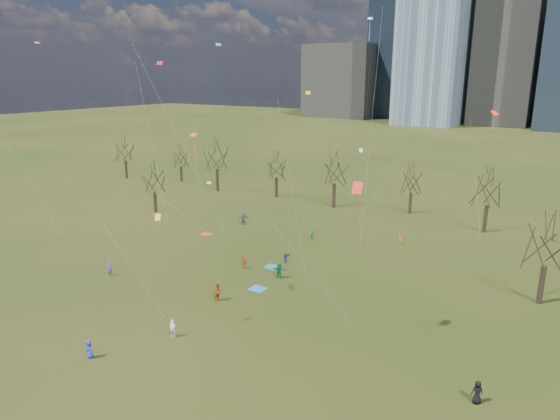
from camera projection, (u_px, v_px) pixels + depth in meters
The scene contains 18 objects.
ground at pixel (213, 310), 47.16m from camera, with size 500.00×500.00×0.00m, color black.
downtown_skyline at pixel (526, 31), 210.12m from camera, with size 212.50×78.00×118.00m.
bare_tree_row at pixel (367, 179), 75.98m from camera, with size 113.04×29.80×9.50m.
blanket_teal at pixel (272, 267), 57.53m from camera, with size 1.60×1.50×0.03m, color teal.
blanket_navy at pixel (258, 289), 51.68m from camera, with size 1.60×1.50×0.03m, color #286EBD.
blanket_crimson at pixel (206, 234), 69.29m from camera, with size 1.60×1.50×0.03m, color red.
person_0 at pixel (89, 349), 38.95m from camera, with size 0.74×0.48×1.51m, color #2A38B8.
person_1 at pixel (173, 328), 42.07m from camera, with size 0.57×0.37×1.56m, color white.
person_2 at pixel (218, 292), 48.79m from camera, with size 0.89×0.69×1.83m, color #A74617.
person_4 at pixel (244, 262), 56.96m from camera, with size 0.90×0.37×1.53m, color #E95419.
person_5 at pixel (279, 270), 54.23m from camera, with size 1.67×0.53×1.80m, color #1A754D.
person_6 at pixel (477, 392), 33.57m from camera, with size 0.81×0.53×1.66m, color black.
person_7 at pixel (109, 268), 54.81m from camera, with size 0.66×0.43×1.80m, color #7F52A5.
person_8 at pixel (285, 259), 58.29m from camera, with size 0.59×0.46×1.22m, color #2526A0.
person_11 at pixel (243, 218), 73.50m from camera, with size 1.79×0.57×1.93m, color #5A5A5E.
person_12 at pixel (401, 238), 65.46m from camera, with size 0.66×0.43×1.36m, color orange.
person_13 at pixel (312, 233), 66.84m from camera, with size 0.64×0.42×1.75m, color #186D44.
kites_airborne at pixel (325, 166), 50.19m from camera, with size 69.51×39.91×26.00m.
Camera 1 is at (28.30, -33.00, 21.53)m, focal length 32.00 mm.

